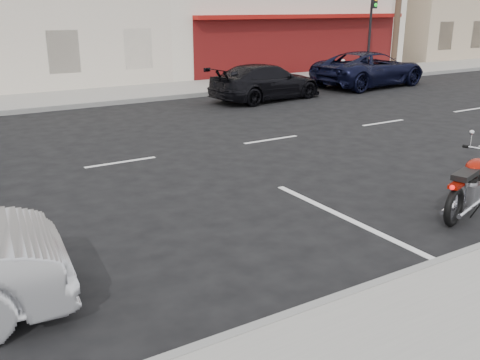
% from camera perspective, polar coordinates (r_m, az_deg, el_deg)
% --- Properties ---
extents(ground, '(120.00, 120.00, 0.00)m').
position_cam_1_polar(ground, '(12.75, -4.09, 3.20)').
color(ground, black).
rests_on(ground, ground).
extents(traffic_light, '(0.26, 0.30, 3.80)m').
position_cam_1_polar(traffic_light, '(27.18, 13.86, 16.09)').
color(traffic_light, black).
rests_on(traffic_light, sidewalk_far).
extents(fire_hydrant, '(0.20, 0.20, 0.72)m').
position_cam_1_polar(fire_hydrant, '(26.40, 10.90, 11.81)').
color(fire_hydrant, beige).
rests_on(fire_hydrant, sidewalk_far).
extents(suv_far, '(5.48, 2.93, 1.46)m').
position_cam_1_polar(suv_far, '(23.69, 13.67, 11.44)').
color(suv_far, black).
rests_on(suv_far, ground).
extents(car_far, '(4.66, 2.39, 1.29)m').
position_cam_1_polar(car_far, '(19.64, 2.79, 10.40)').
color(car_far, black).
rests_on(car_far, ground).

